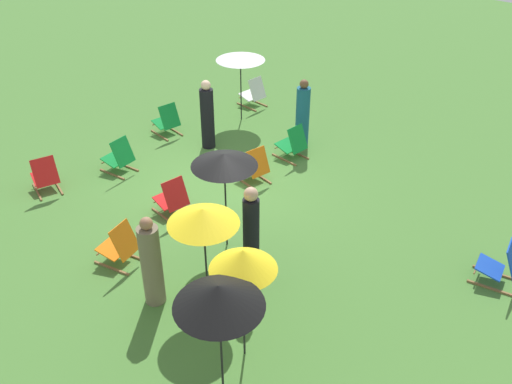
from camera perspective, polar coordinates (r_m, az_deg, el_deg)
ground_plane at (r=11.98m, az=-4.32°, el=0.03°), size 40.00×40.00×0.00m
deckchair_0 at (r=13.06m, az=3.74°, el=4.89°), size 0.53×0.79×0.83m
deckchair_1 at (r=12.58m, az=-20.66°, el=1.52°), size 0.68×0.87×0.83m
deckchair_2 at (r=12.85m, az=-13.76°, el=3.46°), size 0.57×0.81×0.83m
deckchair_3 at (r=10.27m, az=23.63°, el=-6.88°), size 0.61×0.84×0.83m
deckchair_4 at (r=11.17m, az=-8.53°, el=-0.69°), size 0.57×0.81×0.83m
deckchair_5 at (r=14.30m, az=-9.04°, el=7.14°), size 0.57×0.82×0.83m
deckchair_6 at (r=10.11m, az=-13.73°, el=-5.39°), size 0.65×0.85×0.83m
deckchair_7 at (r=12.11m, az=-0.21°, el=2.57°), size 0.60×0.83×0.83m
deckchair_8 at (r=15.73m, az=-0.26°, el=9.98°), size 0.53×0.79×0.83m
umbrella_0 at (r=8.34m, az=-5.41°, el=-2.49°), size 1.10×1.10×1.80m
umbrella_1 at (r=7.34m, az=-1.32°, el=-6.92°), size 0.92×0.92×1.93m
umbrella_2 at (r=6.74m, az=-3.82°, el=-10.52°), size 1.13×1.13×2.01m
umbrella_3 at (r=9.49m, az=-3.26°, el=3.26°), size 1.15×1.15×1.91m
umbrella_4 at (r=14.44m, az=-1.59°, el=13.65°), size 1.25×1.25×1.84m
person_0 at (r=13.41m, az=-4.97°, el=7.67°), size 0.34×0.34×1.70m
person_1 at (r=8.99m, az=-10.59°, el=-7.18°), size 0.47×0.47×1.64m
person_2 at (r=13.46m, az=4.76°, el=7.75°), size 0.46×0.46×1.69m
person_3 at (r=9.18m, az=-0.50°, el=-4.56°), size 0.37×0.37×1.83m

